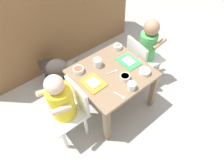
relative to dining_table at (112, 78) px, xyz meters
The scene contains 16 objects.
ground_plane 0.35m from the dining_table, ahead, with size 7.00×7.00×0.00m, color #9E998E.
kitchen_cabinet_back 0.99m from the dining_table, 90.00° to the left, with size 1.80×0.39×0.95m, color brown.
dining_table is the anchor object (origin of this frame).
seated_child_left 0.47m from the dining_table, behind, with size 0.28×0.28×0.69m.
seated_child_right 0.47m from the dining_table, ahead, with size 0.31×0.31×0.69m.
dog 0.61m from the dining_table, 112.41° to the left, with size 0.36×0.40×0.32m.
food_tray_left 0.20m from the dining_table, behind, with size 0.15×0.18×0.02m.
food_tray_right 0.20m from the dining_table, ahead, with size 0.15×0.19×0.02m.
water_cup_left 0.24m from the dining_table, 90.67° to the right, with size 0.06×0.06×0.06m.
water_cup_right 0.17m from the dining_table, 107.29° to the left, with size 0.07×0.07×0.07m.
veggie_bowl_near 0.29m from the dining_table, 138.37° to the left, with size 0.09×0.09×0.04m.
cereal_bowl_right_side 0.28m from the dining_table, 43.27° to the right, with size 0.09×0.09×0.03m.
cereal_bowl_left_side 0.32m from the dining_table, 40.09° to the left, with size 0.08×0.08×0.04m.
veggie_bowl_far 0.15m from the dining_table, 76.32° to the right, with size 0.08×0.08×0.04m.
spoon_by_left_tray 0.07m from the dining_table, 25.68° to the right, with size 0.10×0.03×0.01m.
spoon_by_right_tray 0.26m from the dining_table, 115.92° to the right, with size 0.04×0.10×0.01m.
Camera 1 is at (-0.72, -0.84, 1.55)m, focal length 31.16 mm.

